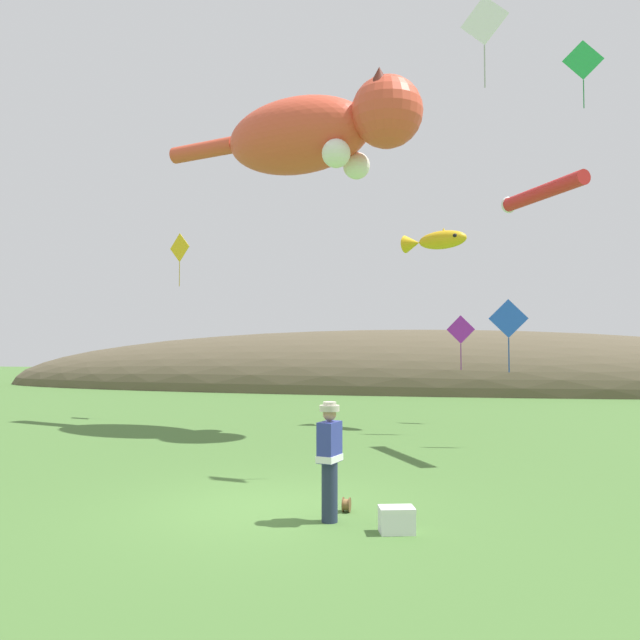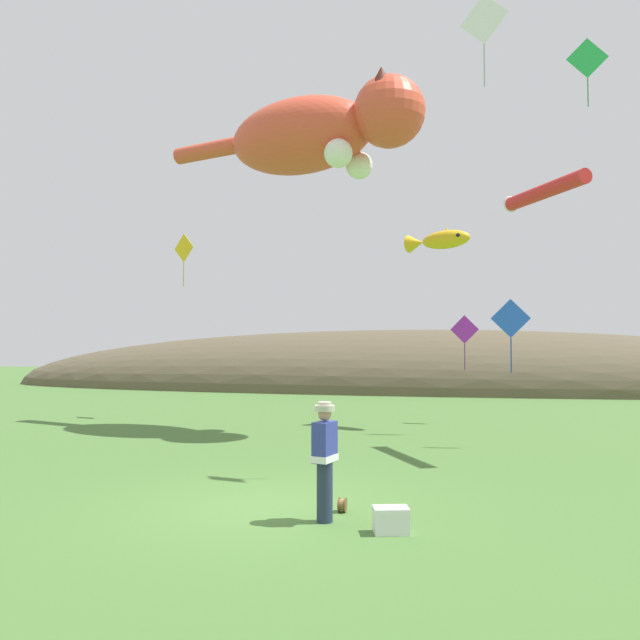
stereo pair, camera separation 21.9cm
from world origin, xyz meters
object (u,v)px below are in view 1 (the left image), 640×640
Objects in this scene: picnic_cooler at (397,520)px; kite_giant_cat at (316,133)px; festival_attendant at (330,457)px; kite_tube_streamer at (542,193)px; kite_diamond_violet at (461,330)px; kite_diamond_green at (583,60)px; kite_fish_windsock at (435,241)px; kite_diamond_gold at (180,248)px; kite_spool at (346,505)px; kite_diamond_white at (484,21)px; kite_diamond_blue at (508,319)px.

kite_giant_cat reaches higher than picnic_cooler.
kite_giant_cat is at bearing 103.71° from festival_attendant.
kite_tube_streamer is at bearing 59.70° from festival_attendant.
kite_diamond_green is at bearing -22.72° from kite_diamond_violet.
kite_diamond_gold reaches higher than kite_fish_windsock.
kite_fish_windsock is 3.24m from kite_diamond_violet.
kite_tube_streamer is at bearing -24.78° from kite_giant_cat.
kite_spool is 9.62m from kite_tube_streamer.
kite_diamond_white is at bearing -37.73° from kite_diamond_gold.
kite_tube_streamer reaches higher than kite_fish_windsock.
picnic_cooler is at bearing -53.90° from kite_diamond_gold.
kite_diamond_white reaches higher than kite_diamond_gold.
kite_diamond_green is 8.16m from kite_diamond_white.
kite_diamond_violet is 0.87× the size of kite_diamond_green.
kite_tube_streamer reaches higher than kite_spool.
kite_tube_streamer is 13.16m from kite_diamond_gold.
kite_fish_windsock is 0.83× the size of kite_tube_streamer.
kite_diamond_violet is (0.79, 1.15, -2.93)m from kite_fish_windsock.
kite_diamond_blue is 9.19m from kite_diamond_green.
picnic_cooler is 10.24m from kite_diamond_white.
kite_diamond_white is (4.88, -5.80, 0.04)m from kite_giant_cat.
kite_diamond_blue is at bearing 74.76° from picnic_cooler.
kite_fish_windsock is 8.35m from kite_diamond_white.
kite_fish_windsock is 1.06× the size of kite_diamond_green.
kite_diamond_white is at bearing 54.83° from kite_spool.
festival_attendant is 0.64× the size of kite_tube_streamer.
festival_attendant is 13.02m from kite_diamond_violet.
kite_giant_cat is 4.81× the size of kite_diamond_violet.
kite_diamond_gold reaches higher than picnic_cooler.
kite_diamond_blue is 0.89× the size of kite_diamond_green.
festival_attendant is 12.67m from kite_fish_windsock.
kite_tube_streamer is (2.71, -4.71, 0.31)m from kite_fish_windsock.
kite_spool is (0.15, 0.60, -0.84)m from festival_attendant.
kite_diamond_violet is 9.27m from kite_diamond_green.
kite_diamond_blue is (3.23, 7.77, 2.36)m from festival_attendant.
kite_tube_streamer is 4.39m from kite_diamond_white.
festival_attendant is at bearing -117.76° from kite_diamond_green.
picnic_cooler is 0.20× the size of kite_tube_streamer.
picnic_cooler is (0.87, -0.94, 0.07)m from kite_spool.
kite_tube_streamer is 1.28× the size of kite_diamond_green.
kite_spool is 0.11× the size of kite_diamond_green.
picnic_cooler is 14.03m from kite_giant_cat.
picnic_cooler is (1.02, -0.34, -0.77)m from festival_attendant.
kite_spool is at bearing -99.01° from kite_diamond_violet.
kite_diamond_white reaches higher than kite_tube_streamer.
kite_diamond_green is at bearing 67.17° from picnic_cooler.
kite_diamond_white reaches higher than picnic_cooler.
kite_fish_windsock is at bearing 117.63° from kite_diamond_blue.
kite_giant_cat is (-3.40, 10.08, 9.14)m from picnic_cooler.
kite_giant_cat is at bearing -146.69° from kite_diamond_violet.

